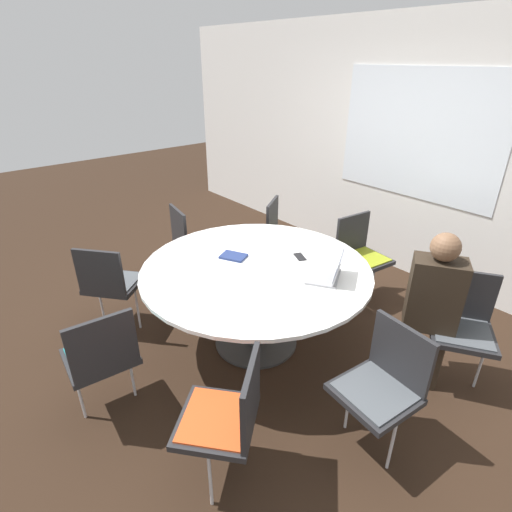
{
  "coord_description": "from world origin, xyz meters",
  "views": [
    {
      "loc": [
        2.17,
        -1.83,
        2.28
      ],
      "look_at": [
        0.0,
        0.0,
        0.86
      ],
      "focal_mm": 28.0,
      "sensor_mm": 36.0,
      "label": 1
    }
  ],
  "objects": [
    {
      "name": "ground_plane",
      "position": [
        0.0,
        0.0,
        0.0
      ],
      "size": [
        16.0,
        16.0,
        0.0
      ],
      "primitive_type": "plane",
      "color": "black"
    },
    {
      "name": "wall_back",
      "position": [
        0.0,
        2.22,
        1.35
      ],
      "size": [
        8.0,
        0.07,
        2.7
      ],
      "color": "silver",
      "rests_on": "ground_plane"
    },
    {
      "name": "conference_table",
      "position": [
        0.0,
        0.0,
        0.62
      ],
      "size": [
        1.86,
        1.86,
        0.76
      ],
      "color": "#333333",
      "rests_on": "ground_plane"
    },
    {
      "name": "chair_0",
      "position": [
        1.31,
        0.9,
        0.53
      ],
      "size": [
        0.6,
        0.59,
        0.88
      ],
      "rotation": [
        0.0,
        0.0,
        3.7
      ],
      "color": "#262628",
      "rests_on": "ground_plane"
    },
    {
      "name": "chair_1",
      "position": [
        0.1,
        1.28,
        0.53
      ],
      "size": [
        0.47,
        0.49,
        0.88
      ],
      "rotation": [
        0.0,
        0.0,
        4.58
      ],
      "color": "#262628",
      "rests_on": "ground_plane"
    },
    {
      "name": "chair_2",
      "position": [
        -0.76,
        1.04,
        0.53
      ],
      "size": [
        0.59,
        0.6,
        0.88
      ],
      "rotation": [
        0.0,
        0.0,
        5.29
      ],
      "color": "#262628",
      "rests_on": "ground_plane"
    },
    {
      "name": "chair_3",
      "position": [
        -1.28,
        0.16,
        0.53
      ],
      "size": [
        0.51,
        0.49,
        0.88
      ],
      "rotation": [
        0.0,
        0.0,
        6.1
      ],
      "color": "#262628",
      "rests_on": "ground_plane"
    },
    {
      "name": "chair_4",
      "position": [
        -0.95,
        -0.86,
        0.53
      ],
      "size": [
        0.61,
        0.6,
        0.88
      ],
      "rotation": [
        0.0,
        0.0,
        6.97
      ],
      "color": "#262628",
      "rests_on": "ground_plane"
    },
    {
      "name": "chair_5",
      "position": [
        -0.06,
        -1.29,
        0.53
      ],
      "size": [
        0.46,
        0.48,
        0.88
      ],
      "rotation": [
        0.0,
        0.0,
        7.76
      ],
      "color": "#262628",
      "rests_on": "ground_plane"
    },
    {
      "name": "chair_6",
      "position": [
        0.88,
        -0.94,
        0.53
      ],
      "size": [
        0.6,
        0.61,
        0.88
      ],
      "rotation": [
        0.0,
        0.0,
        8.55
      ],
      "color": "#262628",
      "rests_on": "ground_plane"
    },
    {
      "name": "chair_7",
      "position": [
        1.28,
        -0.08,
        0.53
      ],
      "size": [
        0.48,
        0.47,
        0.88
      ],
      "rotation": [
        0.0,
        0.0,
        9.31
      ],
      "color": "#262628",
      "rests_on": "ground_plane"
    },
    {
      "name": "person_0",
      "position": [
        1.15,
        0.7,
        0.72
      ],
      "size": [
        0.42,
        0.38,
        1.23
      ],
      "rotation": [
        0.0,
        0.0,
        3.7
      ],
      "color": "#2D2319",
      "rests_on": "ground_plane"
    },
    {
      "name": "laptop",
      "position": [
        0.5,
        0.31,
        0.81
      ],
      "size": [
        0.38,
        0.39,
        0.21
      ],
      "rotation": [
        0.0,
        0.0,
        -1.01
      ],
      "color": "#99999E",
      "rests_on": "conference_table"
    },
    {
      "name": "spiral_notebook",
      "position": [
        -0.26,
        -0.03,
        0.77
      ],
      "size": [
        0.25,
        0.23,
        0.02
      ],
      "color": "navy",
      "rests_on": "conference_table"
    },
    {
      "name": "cell_phone",
      "position": [
        0.1,
        0.4,
        0.76
      ],
      "size": [
        0.16,
        0.12,
        0.01
      ],
      "color": "black",
      "rests_on": "conference_table"
    },
    {
      "name": "handbag",
      "position": [
        -1.09,
        0.95,
        0.14
      ],
      "size": [
        0.36,
        0.16,
        0.28
      ],
      "color": "#513319",
      "rests_on": "ground_plane"
    }
  ]
}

